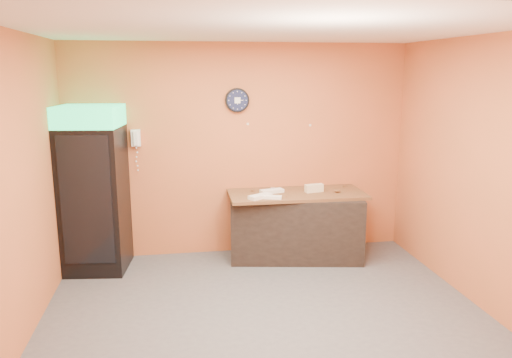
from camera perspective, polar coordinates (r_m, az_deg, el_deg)
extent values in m
plane|color=#47474C|center=(5.20, 1.31, -15.65)|extent=(4.50, 4.50, 0.00)
cube|color=#C96438|center=(6.66, -1.79, 3.30)|extent=(4.50, 0.02, 2.80)
cube|color=#C96438|center=(4.84, -25.79, -1.34)|extent=(0.02, 4.00, 2.80)
cube|color=#C96438|center=(5.58, 24.75, 0.42)|extent=(0.02, 4.00, 2.80)
cube|color=white|center=(4.61, 1.49, 16.79)|extent=(4.50, 4.00, 0.02)
cube|color=black|center=(6.44, -17.90, -2.23)|extent=(0.79, 0.79, 1.78)
cube|color=#1BE576|center=(6.27, -18.52, 6.82)|extent=(0.79, 0.79, 0.25)
cube|color=black|center=(6.07, -18.04, -2.36)|extent=(0.59, 0.09, 1.53)
cube|color=black|center=(6.65, 4.61, -5.42)|extent=(1.79, 1.03, 0.84)
cylinder|color=black|center=(6.55, -2.17, 8.99)|extent=(0.31, 0.05, 0.31)
cylinder|color=#0F1433|center=(6.53, -2.14, 8.97)|extent=(0.27, 0.01, 0.27)
cube|color=white|center=(6.52, -2.13, 8.97)|extent=(0.08, 0.00, 0.08)
cube|color=white|center=(6.55, -13.57, 4.59)|extent=(0.12, 0.07, 0.21)
cube|color=white|center=(6.50, -13.61, 4.54)|extent=(0.05, 0.04, 0.18)
cube|color=brown|center=(6.53, 4.68, -1.73)|extent=(1.77, 0.79, 0.04)
cube|color=#F5EBBE|center=(6.57, 6.65, -1.26)|extent=(0.26, 0.13, 0.05)
cube|color=#F5EBBE|center=(6.56, 6.66, -0.83)|extent=(0.26, 0.13, 0.05)
cube|color=white|center=(6.21, 0.49, -2.00)|extent=(0.33, 0.27, 0.04)
cube|color=white|center=(6.20, 1.81, -2.09)|extent=(0.26, 0.17, 0.04)
cube|color=white|center=(6.49, 1.83, -1.39)|extent=(0.32, 0.20, 0.04)
cylinder|color=silver|center=(6.54, 1.89, -1.20)|extent=(0.06, 0.06, 0.06)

